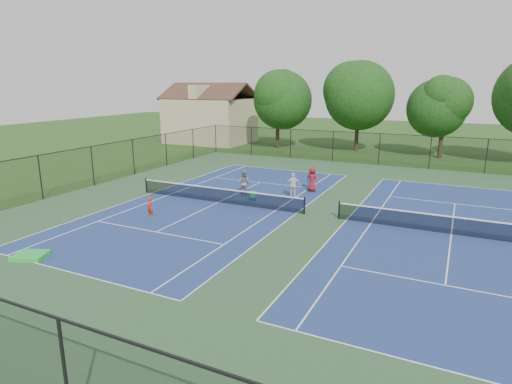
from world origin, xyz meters
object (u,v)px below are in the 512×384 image
at_px(tree_back_c, 445,104).
at_px(ball_crate, 253,199).
at_px(tree_back_a, 278,97).
at_px(ball_hopper, 253,194).
at_px(bystander_a, 293,185).
at_px(tree_back_b, 359,92).
at_px(instructor, 244,183).
at_px(bystander_c, 312,179).
at_px(clapboard_house, 210,118).
at_px(child_player, 150,207).

xyz_separation_m(tree_back_c, ball_crate, (-10.11, -23.67, -5.35)).
distance_m(tree_back_a, ball_hopper, 24.64).
distance_m(bystander_a, ball_crate, 2.96).
distance_m(tree_back_a, tree_back_b, 9.24).
bearing_deg(instructor, bystander_c, -141.94).
distance_m(bystander_c, ball_crate, 5.03).
xyz_separation_m(bystander_a, ball_hopper, (-2.07, -1.99, -0.40)).
xyz_separation_m(clapboard_house, bystander_a, (19.96, -21.68, -2.23)).
height_order(ball_crate, ball_hopper, ball_hopper).
bearing_deg(tree_back_c, clapboard_house, -180.00).
relative_size(tree_back_c, clapboard_house, 0.78).
xyz_separation_m(tree_back_b, bystander_c, (1.54, -20.45, -5.72)).
height_order(tree_back_a, clapboard_house, tree_back_a).
relative_size(tree_back_a, bystander_c, 5.20).
bearing_deg(ball_crate, ball_hopper, 0.00).
xyz_separation_m(tree_back_b, instructor, (-2.39, -23.49, -5.73)).
xyz_separation_m(child_player, ball_hopper, (3.92, 5.71, -0.13)).
relative_size(tree_back_a, tree_back_c, 1.09).
relative_size(bystander_a, ball_crate, 4.74).
distance_m(child_player, ball_crate, 6.94).
bearing_deg(tree_back_b, bystander_a, -87.57).
bearing_deg(ball_hopper, tree_back_b, 87.42).
height_order(tree_back_a, ball_hopper, tree_back_a).
bearing_deg(tree_back_c, instructor, -116.86).
distance_m(child_player, instructor, 7.37).
distance_m(tree_back_b, bystander_a, 23.41).
bearing_deg(bystander_c, clapboard_house, -35.55).
xyz_separation_m(instructor, bystander_a, (3.35, 0.81, -0.01)).
bearing_deg(ball_crate, clapboard_house, 127.09).
xyz_separation_m(tree_back_b, clapboard_house, (-19.00, -1.00, -3.50)).
distance_m(tree_back_b, ball_hopper, 25.44).
height_order(clapboard_house, bystander_c, clapboard_house).
relative_size(tree_back_c, child_player, 7.12).
bearing_deg(bystander_c, child_player, 64.37).
bearing_deg(clapboard_house, tree_back_a, -5.71).
xyz_separation_m(tree_back_a, tree_back_c, (18.00, 1.00, -0.56)).
relative_size(tree_back_c, ball_hopper, 22.24).
height_order(tree_back_c, ball_hopper, tree_back_c).
relative_size(clapboard_house, ball_crate, 29.74).
bearing_deg(child_player, bystander_c, 76.67).
distance_m(instructor, bystander_c, 4.97).
height_order(tree_back_c, instructor, tree_back_c).
xyz_separation_m(clapboard_house, bystander_c, (20.54, -19.45, -2.21)).
xyz_separation_m(instructor, bystander_c, (3.93, 3.04, 0.01)).
bearing_deg(clapboard_house, tree_back_b, 3.01).
xyz_separation_m(instructor, ball_hopper, (1.28, -1.17, -0.41)).
height_order(tree_back_c, bystander_c, tree_back_c).
bearing_deg(tree_back_c, ball_crate, -113.13).
relative_size(tree_back_a, ball_hopper, 24.24).
height_order(clapboard_house, bystander_a, clapboard_house).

